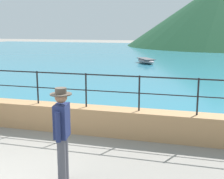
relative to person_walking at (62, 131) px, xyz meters
name	(u,v)px	position (x,y,z in m)	size (l,w,h in m)	color
promenade_wall	(62,117)	(-1.24, 2.67, -0.63)	(20.00, 0.56, 0.70)	tan
railing	(61,83)	(-1.24, 2.67, 0.33)	(18.44, 0.04, 0.90)	black
lake_water	(161,56)	(-1.24, 25.31, -0.95)	(64.00, 44.32, 0.06)	teal
hill_main	(224,13)	(5.55, 43.47, 3.83)	(28.02, 28.02, 9.62)	#1E4C2D
person_walking	(62,131)	(0.00, 0.00, 0.00)	(0.38, 0.56, 1.75)	#4C4C56
boat_3	(146,61)	(-1.56, 18.47, -0.72)	(2.00, 2.42, 0.36)	gray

